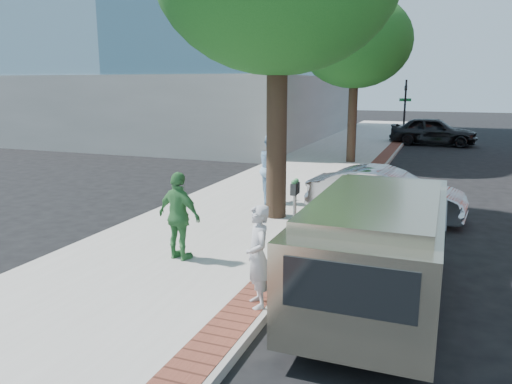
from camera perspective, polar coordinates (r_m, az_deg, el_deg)
The scene contains 14 objects.
ground at distance 11.26m, azimuth 2.06°, elevation -6.16°, with size 120.00×120.00×0.00m, color black.
sidewalk at distance 19.09m, azimuth 5.61°, elevation 1.70°, with size 5.00×60.00×0.15m, color #9E9991.
brick_strip at distance 18.63m, azimuth 12.15°, elevation 1.47°, with size 0.60×60.00×0.01m, color brown.
curb at distance 18.60m, azimuth 13.20°, elevation 1.15°, with size 0.10×60.00×0.15m, color gray.
office_base at distance 36.11m, azimuth -6.23°, elevation 9.72°, with size 18.20×22.20×4.00m, color gray.
signal_near at distance 32.24m, azimuth 16.66°, elevation 9.44°, with size 0.70×0.15×3.80m.
tree_far at distance 22.53m, azimuth 11.29°, elevation 16.47°, with size 4.80×4.80×7.14m.
parking_meter at distance 10.45m, azimuth 4.46°, elevation -0.77°, with size 0.12×0.32×1.47m.
person_gray at distance 7.72m, azimuth 0.22°, elevation -7.38°, with size 0.59×0.39×1.62m, color #AEAEB3.
person_officer at distance 14.48m, azimuth 1.89°, elevation 2.74°, with size 0.98×0.77×2.02m, color #8DB7DA.
person_green at distance 9.86m, azimuth -8.75°, elevation -2.75°, with size 1.03×0.43×1.75m, color #3B8343.
sedan_silver at distance 13.82m, azimuth 14.57°, elevation -0.16°, with size 1.43×4.11×1.35m, color #ACADB3.
bg_car at distance 31.40m, azimuth 19.61°, elevation 6.58°, with size 1.96×4.88×1.66m, color black.
van at distance 8.37m, azimuth 13.82°, elevation -5.66°, with size 2.00×5.12×1.88m.
Camera 1 is at (3.44, -10.11, 3.56)m, focal length 35.00 mm.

